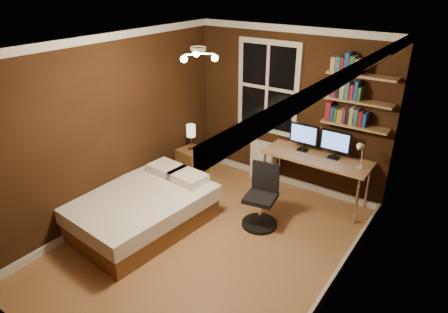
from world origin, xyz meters
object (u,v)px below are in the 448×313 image
Objects in this scene: radiator at (264,161)px; desk at (316,160)px; nightstand at (192,163)px; desk_lamp at (361,155)px; bedside_lamp at (191,137)px; bed at (143,210)px; monitor_right at (335,145)px; office_chair at (261,204)px; monitor_left at (304,138)px.

radiator is 0.42× the size of desk.
desk_lamp reaches higher than nightstand.
desk_lamp reaches higher than bedside_lamp.
desk is (2.01, 0.42, -0.04)m from bedside_lamp.
monitor_right is at bearing 52.76° from bed.
nightstand is at bearing -149.02° from radiator.
desk_lamp is 1.48m from office_chair.
bedside_lamp is 2.30m from monitor_right.
monitor_left is at bearing 169.82° from desk_lamp.
monitor_left is at bearing 15.94° from bedside_lamp.
nightstand is 1.14× the size of monitor_right.
bed is at bearing -129.65° from desk.
nightstand is 1.13× the size of desk_lamp.
desk_lamp is at bearing -21.33° from monitor_right.
monitor_left is (1.75, 0.50, 0.70)m from nightstand.
office_chair is (-0.34, -1.00, -0.36)m from desk.
desk_lamp reaches higher than bed.
radiator is 1.47× the size of desk_lamp.
bed is 4.41× the size of monitor_left.
radiator is 1.36m from office_chair.
bed is 4.42× the size of bedside_lamp.
radiator is at bearing 30.98° from bedside_lamp.
desk is at bearing 11.84° from bedside_lamp.
office_chair is at bearing -19.05° from bedside_lamp.
desk_lamp is at bearing -7.46° from desk.
bed is 1.58m from nightstand.
bed is 2.25m from radiator.
nightstand is at bearing -172.69° from desk_lamp.
bed is 2.58m from desk.
office_chair is (0.64, -1.20, -0.00)m from radiator.
bed is at bearing -153.32° from office_chair.
bed is at bearing -75.75° from bedside_lamp.
bed is at bearing -140.26° from desk_lamp.
office_chair is at bearing -108.70° from desk.
bedside_lamp is at bearing 109.17° from bed.
office_chair is (1.67, -0.58, -0.39)m from bedside_lamp.
monitor_right is at bearing 52.54° from office_chair.
nightstand is at bearing 109.17° from bed.
monitor_left is at bearing 75.92° from office_chair.
bedside_lamp is 2.68m from desk_lamp.
bed is 1.24× the size of desk.
monitor_left is 1.25m from office_chair.
monitor_right is (0.48, 0.00, 0.00)m from monitor_left.
monitor_left is 0.99× the size of desk_lamp.
monitor_right is at bearing 19.44° from desk.
bedside_lamp is 1.00× the size of monitor_left.
monitor_right is at bearing 158.67° from desk_lamp.
desk is at bearing 172.54° from desk_lamp.
monitor_left reaches higher than radiator.
desk_lamp reaches higher than monitor_left.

